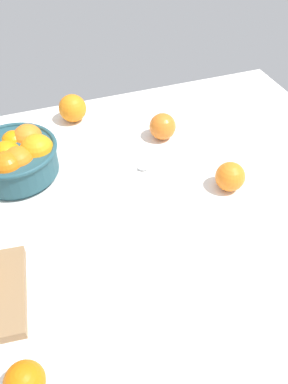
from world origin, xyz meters
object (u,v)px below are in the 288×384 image
Objects in this scene: fruit_bowl at (16,158)px; loose_orange_1 at (230,177)px; spoon at (131,169)px; loose_orange_0 at (163,126)px; loose_orange_3 at (73,108)px; loose_orange_2 at (25,382)px.

fruit_bowl is 54.55cm from loose_orange_1.
spoon is at bearing 144.76° from loose_orange_1.
loose_orange_3 is at bearing 141.59° from loose_orange_0.
fruit_bowl is 55.87cm from loose_orange_2.
spoon is at bearing 54.57° from loose_orange_2.
loose_orange_2 is (-54.81, -32.45, -0.37)cm from loose_orange_1.
loose_orange_2 is 58.20cm from spoon.
spoon is (28.25, -8.19, -5.24)cm from fruit_bowl.
loose_orange_3 reaches higher than spoon.
fruit_bowl is 3.40× the size of loose_orange_2.
loose_orange_3 is at bearing 124.80° from loose_orange_1.
loose_orange_3 is (-22.53, 17.87, 0.35)cm from loose_orange_0.
spoon is (33.69, 47.37, -2.94)cm from loose_orange_2.
loose_orange_1 is 63.70cm from loose_orange_2.
loose_orange_0 reaches higher than loose_orange_2.
loose_orange_2 is (-46.95, -58.32, -0.48)cm from loose_orange_0.
spoon is at bearing -140.44° from loose_orange_0.
loose_orange_2 is (-5.44, -55.56, -2.30)cm from fruit_bowl.
fruit_bowl is at bearing -176.20° from loose_orange_0.
loose_orange_1 is 1.11× the size of loose_orange_2.
loose_orange_1 is at bearing -35.24° from spoon.
loose_orange_3 is 30.51cm from spoon.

